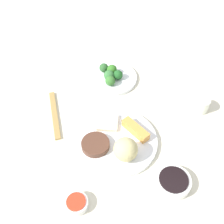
# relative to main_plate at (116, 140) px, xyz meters

# --- Properties ---
(tabletop) EXTENTS (2.20, 2.20, 0.02)m
(tabletop) POSITION_rel_main_plate_xyz_m (-0.01, -0.04, -0.02)
(tabletop) COLOR beige
(tabletop) RESTS_ON ground
(main_plate) EXTENTS (0.28, 0.28, 0.02)m
(main_plate) POSITION_rel_main_plate_xyz_m (0.00, 0.00, 0.00)
(main_plate) COLOR white
(main_plate) RESTS_ON tabletop
(rice_scoop) EXTENTS (0.08, 0.08, 0.08)m
(rice_scoop) POSITION_rel_main_plate_xyz_m (0.06, 0.04, 0.05)
(rice_scoop) COLOR tan
(rice_scoop) RESTS_ON main_plate
(spring_roll) EXTENTS (0.09, 0.10, 0.03)m
(spring_roll) POSITION_rel_main_plate_xyz_m (-0.04, 0.06, 0.02)
(spring_roll) COLOR gold
(spring_roll) RESTS_ON main_plate
(crab_rangoon_wonton) EXTENTS (0.08, 0.07, 0.01)m
(crab_rangoon_wonton) POSITION_rel_main_plate_xyz_m (-0.06, -0.04, 0.01)
(crab_rangoon_wonton) COLOR beige
(crab_rangoon_wonton) RESTS_ON main_plate
(stir_fry_heap) EXTENTS (0.09, 0.09, 0.02)m
(stir_fry_heap) POSITION_rel_main_plate_xyz_m (0.04, -0.06, 0.02)
(stir_fry_heap) COLOR #513123
(stir_fry_heap) RESTS_ON main_plate
(broccoli_plate) EXTENTS (0.22, 0.22, 0.01)m
(broccoli_plate) POSITION_rel_main_plate_xyz_m (-0.32, -0.06, -0.00)
(broccoli_plate) COLOR white
(broccoli_plate) RESTS_ON tabletop
(broccoli_floret_0) EXTENTS (0.04, 0.04, 0.04)m
(broccoli_floret_0) POSITION_rel_main_plate_xyz_m (-0.30, -0.06, 0.03)
(broccoli_floret_0) COLOR #346E35
(broccoli_floret_0) RESTS_ON broccoli_plate
(broccoli_floret_1) EXTENTS (0.04, 0.04, 0.04)m
(broccoli_floret_1) POSITION_rel_main_plate_xyz_m (-0.31, -0.03, 0.03)
(broccoli_floret_1) COLOR #1E5723
(broccoli_floret_1) RESTS_ON broccoli_plate
(broccoli_floret_2) EXTENTS (0.04, 0.04, 0.04)m
(broccoli_floret_2) POSITION_rel_main_plate_xyz_m (-0.33, -0.06, 0.03)
(broccoli_floret_2) COLOR #316E22
(broccoli_floret_2) RESTS_ON broccoli_plate
(broccoli_floret_3) EXTENTS (0.04, 0.04, 0.04)m
(broccoli_floret_3) POSITION_rel_main_plate_xyz_m (-0.34, -0.09, 0.03)
(broccoli_floret_3) COLOR #2A5829
(broccoli_floret_3) RESTS_ON broccoli_plate
(broccoli_floret_4) EXTENTS (0.04, 0.04, 0.04)m
(broccoli_floret_4) POSITION_rel_main_plate_xyz_m (-0.27, -0.05, 0.03)
(broccoli_floret_4) COLOR #336C2B
(broccoli_floret_4) RESTS_ON broccoli_plate
(soy_sauce_bowl) EXTENTS (0.10, 0.10, 0.03)m
(soy_sauce_bowl) POSITION_rel_main_plate_xyz_m (0.13, 0.18, 0.01)
(soy_sauce_bowl) COLOR white
(soy_sauce_bowl) RESTS_ON tabletop
(soy_sauce_bowl_liquid) EXTENTS (0.09, 0.09, 0.00)m
(soy_sauce_bowl_liquid) POSITION_rel_main_plate_xyz_m (0.13, 0.18, 0.02)
(soy_sauce_bowl_liquid) COLOR black
(soy_sauce_bowl_liquid) RESTS_ON soy_sauce_bowl
(sauce_ramekin_sweet_and_sour) EXTENTS (0.07, 0.07, 0.02)m
(sauce_ramekin_sweet_and_sour) POSITION_rel_main_plate_xyz_m (0.23, -0.08, 0.00)
(sauce_ramekin_sweet_and_sour) COLOR white
(sauce_ramekin_sweet_and_sour) RESTS_ON tabletop
(sauce_ramekin_sweet_and_sour_liquid) EXTENTS (0.05, 0.05, 0.00)m
(sauce_ramekin_sweet_and_sour_liquid) POSITION_rel_main_plate_xyz_m (0.23, -0.08, 0.02)
(sauce_ramekin_sweet_and_sour_liquid) COLOR red
(sauce_ramekin_sweet_and_sour_liquid) RESTS_ON sauce_ramekin_sweet_and_sour
(teacup) EXTENTS (0.06, 0.06, 0.06)m
(teacup) POSITION_rel_main_plate_xyz_m (-0.19, 0.29, 0.02)
(teacup) COLOR white
(teacup) RESTS_ON tabletop
(chopsticks_pair) EXTENTS (0.22, 0.10, 0.01)m
(chopsticks_pair) POSITION_rel_main_plate_xyz_m (-0.09, -0.24, -0.00)
(chopsticks_pair) COLOR #9F7F44
(chopsticks_pair) RESTS_ON tabletop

